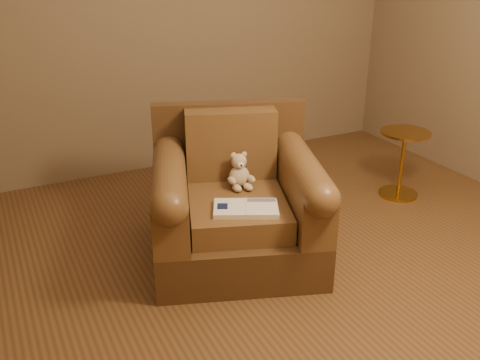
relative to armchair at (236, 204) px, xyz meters
name	(u,v)px	position (x,y,z in m)	size (l,w,h in m)	color
floor	(303,278)	(0.22, -0.42, -0.33)	(4.00, 4.00, 0.00)	brown
armchair	(236,204)	(0.00, 0.00, 0.00)	(1.18, 1.15, 0.85)	#4B3019
teddy_bear	(240,174)	(0.06, 0.06, 0.16)	(0.15, 0.18, 0.22)	#C8AC8C
guidebook	(246,208)	(-0.06, -0.24, 0.09)	(0.40, 0.34, 0.03)	beige
side_table	(402,161)	(1.46, 0.21, -0.06)	(0.36, 0.36, 0.50)	#B88832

